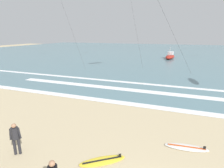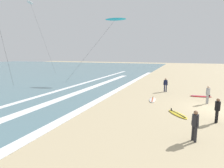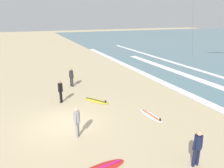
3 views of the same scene
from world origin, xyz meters
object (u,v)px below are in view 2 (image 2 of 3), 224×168
object	(u,v)px
surfer_right_near	(166,84)
surfboard_near_water	(201,96)
surfboard_right_spare	(178,114)
kite_cyan_high_left	(115,20)
kite_white_mid_center	(30,3)
surfer_background_far	(195,123)
surfer_mid_group	(217,108)
surfer_foreground_main	(208,93)
surfboard_left_pile	(152,100)

from	to	relation	value
surfer_right_near	surfboard_near_water	distance (m)	3.95
surfboard_right_spare	kite_cyan_high_left	xyz separation A→B (m)	(13.49, 9.74, 9.45)
kite_white_mid_center	surfer_background_far	bearing A→B (deg)	-126.24
surfboard_near_water	surfboard_right_spare	world-z (taller)	same
surfer_mid_group	kite_white_mid_center	distance (m)	44.86
surfboard_near_water	surfboard_right_spare	size ratio (longest dim) A/B	1.05
surfer_background_far	surfer_mid_group	bearing A→B (deg)	-24.37
surfer_foreground_main	surfboard_left_pile	bearing A→B (deg)	95.74
surfer_right_near	kite_white_mid_center	size ratio (longest dim) A/B	0.10
surfer_background_far	kite_white_mid_center	distance (m)	45.42
surfboard_left_pile	surfboard_near_water	distance (m)	5.46
surfer_background_far	surfer_foreground_main	distance (m)	8.19
surfer_mid_group	surfer_background_far	xyz separation A→B (m)	(-3.24, 1.47, 0.00)
surfer_mid_group	surfer_background_far	size ratio (longest dim) A/B	1.00
kite_cyan_high_left	kite_white_mid_center	xyz separation A→B (m)	(7.83, 23.94, 6.54)
kite_white_mid_center	surfboard_near_water	bearing A→B (deg)	-112.11
surfer_background_far	surfboard_left_pile	world-z (taller)	surfer_background_far
surfer_background_far	kite_cyan_high_left	bearing A→B (deg)	31.24
surfer_mid_group	surfboard_right_spare	size ratio (longest dim) A/B	0.78
kite_cyan_high_left	surfboard_near_water	bearing A→B (deg)	-119.55
surfboard_right_spare	kite_white_mid_center	size ratio (longest dim) A/B	0.13
surfer_right_near	surfboard_right_spare	distance (m)	8.25
surfer_mid_group	surfer_right_near	distance (m)	9.64
surfboard_left_pile	surfboard_near_water	xyz separation A→B (m)	(3.22, -4.41, 0.00)
surfboard_near_water	kite_white_mid_center	size ratio (longest dim) A/B	0.13
surfer_right_near	kite_cyan_high_left	distance (m)	13.01
surfboard_right_spare	surfer_foreground_main	bearing A→B (deg)	-30.07
surfer_mid_group	kite_white_mid_center	xyz separation A→B (m)	(22.09, 36.02, 15.08)
surfer_background_far	surfer_foreground_main	xyz separation A→B (m)	(8.05, -1.47, 0.00)
surfer_right_near	surfboard_left_pile	size ratio (longest dim) A/B	0.74
surfboard_left_pile	surfboard_right_spare	distance (m)	4.27
surfer_right_near	kite_cyan_high_left	world-z (taller)	kite_cyan_high_left
surfboard_near_water	surfboard_right_spare	distance (m)	7.10
surfer_mid_group	kite_cyan_high_left	distance (m)	20.54
kite_cyan_high_left	surfboard_left_pile	bearing A→B (deg)	-143.28
surfer_right_near	surfboard_near_water	bearing A→B (deg)	-108.95
surfer_right_near	kite_white_mid_center	world-z (taller)	kite_white_mid_center
surfer_foreground_main	kite_white_mid_center	world-z (taller)	kite_white_mid_center
surfboard_right_spare	surfer_mid_group	bearing A→B (deg)	-108.26
surfer_background_far	surfboard_near_water	xyz separation A→B (m)	(10.80, -1.20, -0.91)
surfer_foreground_main	surfboard_right_spare	size ratio (longest dim) A/B	0.78
surfer_background_far	surfer_foreground_main	world-z (taller)	same
surfer_mid_group	surfboard_near_water	distance (m)	7.62
kite_cyan_high_left	kite_white_mid_center	size ratio (longest dim) A/B	0.60
surfer_background_far	surfboard_left_pile	size ratio (longest dim) A/B	0.74
surfer_right_near	surfer_foreground_main	distance (m)	5.60
surfboard_right_spare	kite_cyan_high_left	size ratio (longest dim) A/B	0.21
surfer_mid_group	surfboard_left_pile	xyz separation A→B (m)	(4.34, 4.68, -0.91)
surfer_foreground_main	kite_cyan_high_left	xyz separation A→B (m)	(9.44, 12.08, 8.54)
surfboard_left_pile	surfer_foreground_main	bearing A→B (deg)	-84.26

